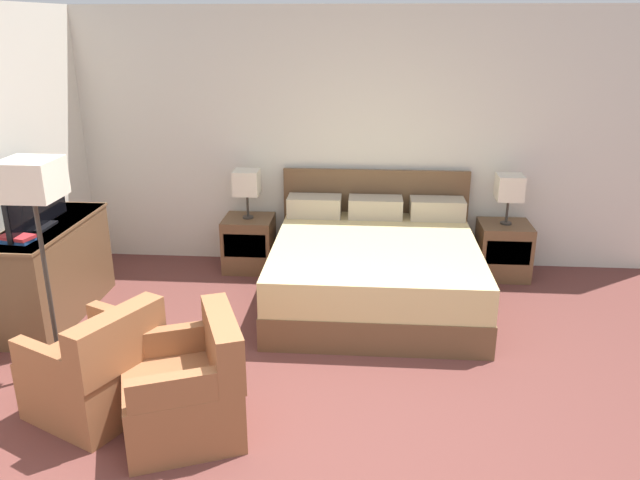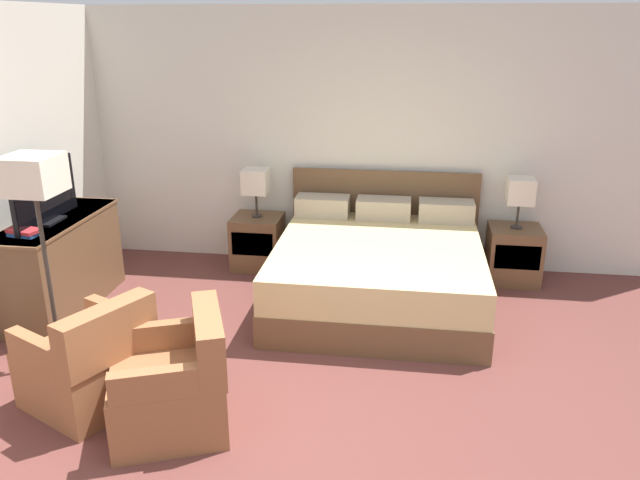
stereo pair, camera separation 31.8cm
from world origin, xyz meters
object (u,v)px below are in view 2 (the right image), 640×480
Objects in this scene: table_lamp_right at (520,191)px; tv at (45,194)px; bed at (378,270)px; armchair_companion at (175,386)px; nightstand_left at (258,242)px; book_blue_cover at (24,230)px; table_lamp_left at (256,182)px; nightstand_right at (513,254)px; book_red_cover at (25,234)px; floor_lamp at (35,189)px; armchair_by_window at (90,364)px; dresser at (60,263)px.

table_lamp_right is 0.55× the size of tv.
bed reaches higher than armchair_companion.
book_blue_cover is (-1.47, -1.64, 0.60)m from nightstand_left.
book_blue_cover is at bearing -131.89° from table_lamp_left.
nightstand_right is 4.39m from book_red_cover.
book_red_cover reaches higher than nightstand_right.
table_lamp_left is at bearing 180.00° from table_lamp_right.
nightstand_right is at bearing 28.02° from bed.
book_red_cover is at bearing -131.81° from table_lamp_left.
armchair_companion is (1.60, -1.08, -0.59)m from book_blue_cover.
floor_lamp is at bearing -45.85° from book_blue_cover.
table_lamp_left reaches higher than bed.
table_lamp_right is 4.18m from floor_lamp.
table_lamp_left is 2.68m from armchair_by_window.
table_lamp_right is at bearing 17.73° from tv.
nightstand_left is at bearing 48.08° from book_blue_cover.
tv is (0.00, -0.08, 0.65)m from dresser.
nightstand_left is 2.64m from table_lamp_right.
nightstand_right is 0.59× the size of armchair_by_window.
table_lamp_right is at bearing 28.07° from bed.
book_blue_cover is 0.27× the size of armchair_by_window.
bed is 2.34m from armchair_companion.
bed is 3.62× the size of nightstand_left.
dresser is 1.55× the size of armchair_companion.
nightstand_left is 0.34× the size of floor_lamp.
table_lamp_left is 2.79m from armchair_companion.
table_lamp_left is at bearing 151.93° from bed.
bed is 2.90m from floor_lamp.
table_lamp_right is at bearing 16.67° from dresser.
table_lamp_left is 0.54× the size of armchair_by_window.
armchair_by_window is at bearing 165.88° from armchair_companion.
armchair_companion is (1.60, -1.43, -0.79)m from tv.
armchair_companion is (-2.44, -2.72, -0.62)m from table_lamp_right.
table_lamp_right is 4.05m from armchair_by_window.
nightstand_right is at bearing 22.11° from book_blue_cover.
table_lamp_left is 2.21m from book_blue_cover.
table_lamp_left is at bearing 39.35° from dresser.
armchair_by_window is (0.96, -0.92, -0.59)m from book_blue_cover.
book_red_cover is (-2.75, -0.96, 0.53)m from bed.
nightstand_right is at bearing 0.00° from nightstand_left.
dresser is at bearing 136.75° from armchair_companion.
tv is (-2.76, -0.61, 0.76)m from bed.
book_red_cover is at bearing -157.87° from nightstand_right.
table_lamp_left is (-1.28, 0.68, 0.60)m from bed.
tv is 2.29m from armchair_companion.
book_blue_cover is at bearing -160.83° from bed.
table_lamp_right is at bearing 48.15° from armchair_companion.
dresser is 0.87× the size of floor_lamp.
dresser is at bearing -169.19° from bed.
armchair_by_window is at bearing -52.90° from tv.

